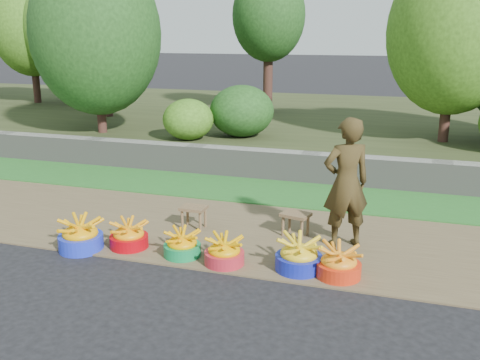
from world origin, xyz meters
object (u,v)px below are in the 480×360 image
(basin_d, at_px, (224,253))
(basin_f, at_px, (339,264))
(stool_left, at_px, (194,211))
(basin_a, at_px, (80,236))
(basin_b, at_px, (129,236))
(stool_right, at_px, (296,218))
(vendor_woman, at_px, (346,183))
(basin_e, at_px, (299,256))
(basin_c, at_px, (182,245))

(basin_d, relative_size, basin_f, 0.94)
(stool_left, bearing_deg, basin_a, -133.97)
(basin_a, bearing_deg, stool_left, 46.03)
(basin_b, height_order, basin_d, basin_b)
(stool_right, relative_size, vendor_woman, 0.25)
(basin_e, bearing_deg, stool_left, 151.66)
(stool_right, xyz_separation_m, vendor_woman, (0.65, -0.14, 0.57))
(basin_d, height_order, stool_right, basin_d)
(basin_b, distance_m, stool_left, 1.03)
(basin_e, height_order, stool_right, basin_e)
(basin_b, relative_size, vendor_woman, 0.29)
(basin_c, relative_size, stool_right, 1.09)
(basin_c, height_order, basin_e, basin_e)
(basin_a, distance_m, stool_left, 1.55)
(basin_c, distance_m, basin_e, 1.43)
(basin_c, height_order, stool_left, basin_c)
(basin_e, xyz_separation_m, stool_right, (-0.26, 1.03, 0.09))
(stool_right, height_order, vendor_woman, vendor_woman)
(stool_left, relative_size, vendor_woman, 0.21)
(basin_c, bearing_deg, basin_f, -0.15)
(basin_f, distance_m, vendor_woman, 1.15)
(basin_b, bearing_deg, basin_a, -158.05)
(basin_e, distance_m, basin_f, 0.46)
(basin_a, xyz_separation_m, basin_e, (2.74, 0.22, -0.00))
(basin_b, xyz_separation_m, stool_right, (1.93, 1.02, 0.11))
(basin_e, distance_m, vendor_woman, 1.18)
(basin_a, xyz_separation_m, basin_f, (3.20, 0.17, -0.02))
(basin_a, relative_size, stool_right, 1.33)
(basin_d, relative_size, vendor_woman, 0.29)
(basin_e, height_order, stool_left, basin_e)
(stool_left, distance_m, vendor_woman, 2.14)
(basin_d, relative_size, stool_left, 1.33)
(basin_e, bearing_deg, basin_d, -172.95)
(basin_f, relative_size, stool_right, 1.20)
(basin_a, relative_size, basin_c, 1.22)
(basin_a, distance_m, basin_c, 1.32)
(basin_c, distance_m, vendor_woman, 2.16)
(basin_d, relative_size, stool_right, 1.13)
(basin_d, xyz_separation_m, stool_right, (0.61, 1.13, 0.11))
(vendor_woman, bearing_deg, stool_right, -41.16)
(stool_left, distance_m, stool_right, 1.42)
(basin_d, bearing_deg, basin_c, 173.00)
(basin_b, height_order, basin_c, basin_b)
(basin_f, bearing_deg, basin_a, -176.91)
(basin_b, bearing_deg, stool_left, 59.76)
(basin_d, height_order, stool_left, basin_d)
(vendor_woman, bearing_deg, basin_f, 64.88)
(basin_c, distance_m, stool_right, 1.59)
(basin_f, bearing_deg, stool_left, 156.11)
(basin_b, relative_size, basin_e, 0.90)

